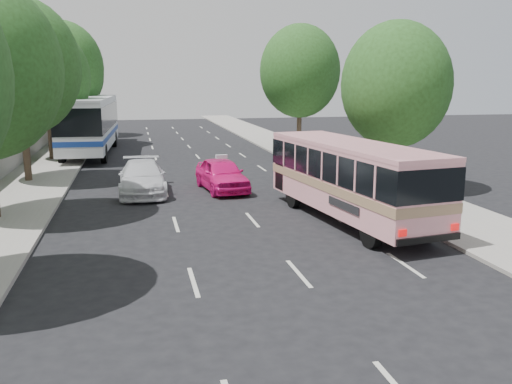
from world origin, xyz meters
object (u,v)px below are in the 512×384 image
object	(u,v)px
pink_taxi	(222,174)
tour_coach_rear	(94,121)
white_pickup	(142,178)
tour_coach_front	(90,120)
pink_bus	(350,173)

from	to	relation	value
pink_taxi	tour_coach_rear	xyz separation A→B (m)	(-7.08, 19.22, 1.29)
white_pickup	tour_coach_front	size ratio (longest dim) A/B	0.38
pink_bus	tour_coach_rear	xyz separation A→B (m)	(-10.80, 26.10, 0.21)
tour_coach_front	pink_taxi	bearing A→B (deg)	-62.53
white_pickup	tour_coach_rear	bearing A→B (deg)	100.08
pink_taxi	white_pickup	size ratio (longest dim) A/B	0.88
pink_bus	white_pickup	world-z (taller)	pink_bus
pink_taxi	tour_coach_front	xyz separation A→B (m)	(-7.08, 15.06, 1.66)
tour_coach_rear	pink_taxi	bearing A→B (deg)	-65.93
pink_bus	tour_coach_front	distance (m)	24.46
pink_bus	tour_coach_rear	distance (m)	28.25
tour_coach_front	pink_bus	bearing A→B (deg)	-61.49
tour_coach_front	tour_coach_rear	world-z (taller)	tour_coach_front
pink_bus	tour_coach_rear	bearing A→B (deg)	104.85
pink_taxi	tour_coach_rear	world-z (taller)	tour_coach_rear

